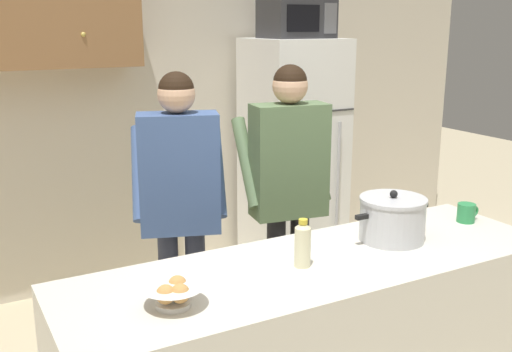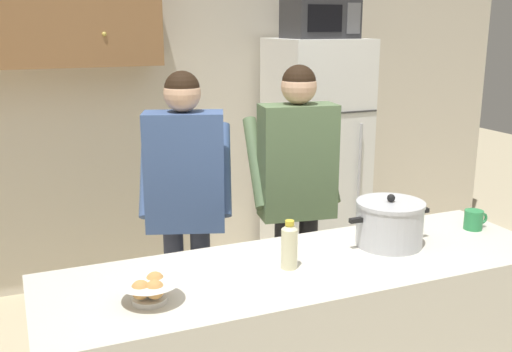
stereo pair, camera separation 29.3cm
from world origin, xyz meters
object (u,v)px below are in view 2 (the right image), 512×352
Objects in this scene: cooking_pot at (390,223)px; bottle_near_edge at (289,245)px; coffee_mug at (474,220)px; bread_bowl at (149,289)px; refrigerator at (315,159)px; person_near_pot at (185,187)px; microwave at (320,18)px; person_by_sink at (297,176)px.

bottle_near_edge is (-0.53, -0.06, -0.00)m from cooking_pot.
coffee_mug is 0.56× the size of bread_bowl.
refrigerator reaches higher than bread_bowl.
person_near_pot is 1.13m from bread_bowl.
cooking_pot is 0.51m from coffee_mug.
person_near_pot is at bearing -144.90° from refrigerator.
cooking_pot is 1.15m from bread_bowl.
refrigerator is at bearing 48.44° from bread_bowl.
bottle_near_edge is at bearing -173.34° from cooking_pot.
person_near_pot is at bearing 67.14° from bread_bowl.
microwave is 1.45m from person_by_sink.
refrigerator is 7.64× the size of bread_bowl.
person_near_pot is at bearing -145.56° from microwave.
coffee_mug is 1.65m from bread_bowl.
person_near_pot is 8.08× the size of bottle_near_edge.
bread_bowl is at bearing -171.80° from bottle_near_edge.
microwave reaches higher than bread_bowl.
microwave is 1.15× the size of cooking_pot.
microwave is 2.34m from bottle_near_edge.
microwave reaches higher than person_near_pot.
microwave is 2.05× the size of bread_bowl.
microwave is at bearing 55.84° from person_by_sink.
coffee_mug is 0.64× the size of bottle_near_edge.
coffee_mug is (1.20, -0.88, -0.07)m from person_near_pot.
microwave is 3.66× the size of coffee_mug.
refrigerator reaches higher than person_by_sink.
bread_bowl is at bearing -174.24° from coffee_mug.
microwave reaches higher than cooking_pot.
microwave is 2.08m from cooking_pot.
person_near_pot is 3.97× the size of cooking_pot.
bottle_near_edge is (-1.04, -0.08, 0.05)m from coffee_mug.
person_near_pot is at bearing 143.94° from coffee_mug.
microwave is 0.29× the size of person_by_sink.
cooking_pot is at bearing -108.37° from microwave.
cooking_pot is (-0.59, -1.80, 0.13)m from refrigerator.
bread_bowl is at bearing -138.01° from person_by_sink.
person_by_sink reaches higher than bottle_near_edge.
refrigerator is at bearing 90.07° from microwave.
microwave is 2.33× the size of bottle_near_edge.
person_by_sink is 0.99m from coffee_mug.
refrigerator is 1.78m from coffee_mug.
bottle_near_edge reaches higher than bread_bowl.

